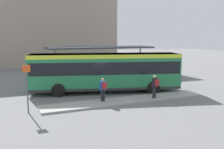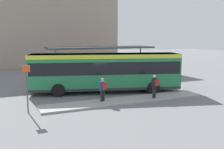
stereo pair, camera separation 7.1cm
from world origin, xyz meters
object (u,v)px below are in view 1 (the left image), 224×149
(bicycle_green, at_px, (171,75))
(platform_sign, at_px, (27,87))
(pedestrian_waiting, at_px, (155,85))
(pedestrian_companion, at_px, (103,88))
(potted_planter_near_shelter, at_px, (125,75))
(city_bus, at_px, (105,70))
(bicycle_white, at_px, (175,76))

(bicycle_green, height_order, platform_sign, platform_sign)
(pedestrian_waiting, relative_size, pedestrian_companion, 1.04)
(bicycle_green, xyz_separation_m, potted_planter_near_shelter, (-5.18, 0.55, 0.26))
(city_bus, bearing_deg, bicycle_green, 37.06)
(bicycle_green, distance_m, platform_sign, 16.79)
(pedestrian_companion, xyz_separation_m, platform_sign, (-4.81, -0.32, 0.53))
(potted_planter_near_shelter, bearing_deg, platform_sign, -143.21)
(city_bus, bearing_deg, bicycle_white, 32.82)
(bicycle_white, distance_m, potted_planter_near_shelter, 5.36)
(pedestrian_companion, bearing_deg, bicycle_green, -71.96)
(city_bus, xyz_separation_m, potted_planter_near_shelter, (3.80, 4.06, -1.18))
(city_bus, height_order, bicycle_green, city_bus)
(city_bus, bearing_deg, pedestrian_waiting, -43.31)
(city_bus, relative_size, bicycle_green, 7.04)
(bicycle_white, relative_size, platform_sign, 0.58)
(bicycle_white, bearing_deg, bicycle_green, 171.57)
(potted_planter_near_shelter, relative_size, platform_sign, 0.43)
(city_bus, xyz_separation_m, pedestrian_waiting, (2.24, -3.74, -0.75))
(pedestrian_waiting, distance_m, pedestrian_companion, 3.73)
(pedestrian_waiting, xyz_separation_m, bicycle_white, (6.75, 6.50, -0.70))
(potted_planter_near_shelter, bearing_deg, pedestrian_waiting, -101.32)
(bicycle_green, bearing_deg, pedestrian_companion, -60.34)
(pedestrian_waiting, height_order, pedestrian_companion, pedestrian_waiting)
(bicycle_white, relative_size, potted_planter_near_shelter, 1.35)
(bicycle_green, bearing_deg, city_bus, -71.57)
(city_bus, bearing_deg, potted_planter_near_shelter, 62.59)
(pedestrian_companion, xyz_separation_m, potted_planter_near_shelter, (5.24, 7.20, -0.40))
(bicycle_green, height_order, potted_planter_near_shelter, potted_planter_near_shelter)
(pedestrian_companion, xyz_separation_m, bicycle_white, (10.43, 5.91, -0.67))
(bicycle_white, xyz_separation_m, bicycle_green, (-0.01, 0.74, 0.01))
(pedestrian_waiting, xyz_separation_m, bicycle_green, (6.74, 7.24, -0.69))
(bicycle_green, distance_m, potted_planter_near_shelter, 5.21)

